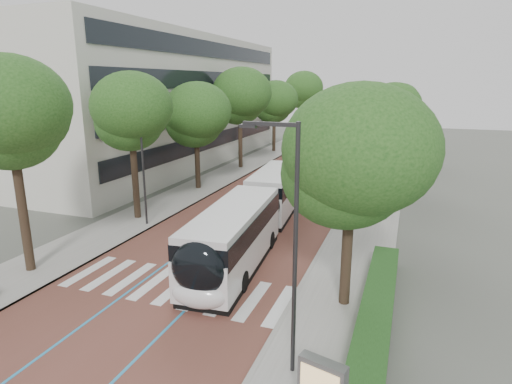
# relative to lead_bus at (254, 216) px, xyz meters

# --- Properties ---
(ground) EXTENTS (160.00, 160.00, 0.00)m
(ground) POSITION_rel_lead_bus_xyz_m (-1.59, -7.61, -1.63)
(ground) COLOR #51544C
(ground) RESTS_ON ground
(road) EXTENTS (11.00, 140.00, 0.02)m
(road) POSITION_rel_lead_bus_xyz_m (-1.59, 32.39, -1.62)
(road) COLOR brown
(road) RESTS_ON ground
(sidewalk_left) EXTENTS (4.00, 140.00, 0.12)m
(sidewalk_left) POSITION_rel_lead_bus_xyz_m (-9.09, 32.39, -1.57)
(sidewalk_left) COLOR gray
(sidewalk_left) RESTS_ON ground
(sidewalk_right) EXTENTS (4.00, 140.00, 0.12)m
(sidewalk_right) POSITION_rel_lead_bus_xyz_m (5.91, 32.39, -1.57)
(sidewalk_right) COLOR gray
(sidewalk_right) RESTS_ON ground
(kerb_left) EXTENTS (0.20, 140.00, 0.14)m
(kerb_left) POSITION_rel_lead_bus_xyz_m (-7.19, 32.39, -1.57)
(kerb_left) COLOR gray
(kerb_left) RESTS_ON ground
(kerb_right) EXTENTS (0.20, 140.00, 0.14)m
(kerb_right) POSITION_rel_lead_bus_xyz_m (4.01, 32.39, -1.57)
(kerb_right) COLOR gray
(kerb_right) RESTS_ON ground
(zebra_crossing) EXTENTS (10.55, 3.60, 0.01)m
(zebra_crossing) POSITION_rel_lead_bus_xyz_m (-1.39, -6.61, -1.60)
(zebra_crossing) COLOR silver
(zebra_crossing) RESTS_ON ground
(lane_line_left) EXTENTS (0.12, 126.00, 0.01)m
(lane_line_left) POSITION_rel_lead_bus_xyz_m (-3.19, 32.39, -1.60)
(lane_line_left) COLOR #2687BE
(lane_line_left) RESTS_ON road
(lane_line_right) EXTENTS (0.12, 126.00, 0.01)m
(lane_line_right) POSITION_rel_lead_bus_xyz_m (0.01, 32.39, -1.60)
(lane_line_right) COLOR #2687BE
(lane_line_right) RESTS_ON road
(office_building) EXTENTS (18.11, 40.00, 14.00)m
(office_building) POSITION_rel_lead_bus_xyz_m (-21.07, 20.39, 5.37)
(office_building) COLOR #BBB9AD
(office_building) RESTS_ON ground
(hedge) EXTENTS (1.20, 14.00, 0.80)m
(hedge) POSITION_rel_lead_bus_xyz_m (7.51, -7.61, -1.11)
(hedge) COLOR #1C4317
(hedge) RESTS_ON sidewalk_right
(streetlight_near) EXTENTS (1.82, 0.20, 8.00)m
(streetlight_near) POSITION_rel_lead_bus_xyz_m (5.02, -10.61, 3.19)
(streetlight_near) COLOR #28282A
(streetlight_near) RESTS_ON sidewalk_right
(streetlight_far) EXTENTS (1.82, 0.20, 8.00)m
(streetlight_far) POSITION_rel_lead_bus_xyz_m (5.02, 14.39, 3.19)
(streetlight_far) COLOR #28282A
(streetlight_far) RESTS_ON sidewalk_right
(lamp_post_left) EXTENTS (0.14, 0.14, 8.00)m
(lamp_post_left) POSITION_rel_lead_bus_xyz_m (-7.69, 0.39, 2.49)
(lamp_post_left) COLOR #28282A
(lamp_post_left) RESTS_ON sidewalk_left
(trees_left) EXTENTS (6.26, 60.79, 10.28)m
(trees_left) POSITION_rel_lead_bus_xyz_m (-9.09, 20.37, 5.42)
(trees_left) COLOR black
(trees_left) RESTS_ON ground
(trees_right) EXTENTS (5.98, 47.39, 8.63)m
(trees_right) POSITION_rel_lead_bus_xyz_m (6.11, 10.40, 4.43)
(trees_right) COLOR black
(trees_right) RESTS_ON ground
(lead_bus) EXTENTS (4.01, 18.54, 3.20)m
(lead_bus) POSITION_rel_lead_bus_xyz_m (0.00, 0.00, 0.00)
(lead_bus) COLOR black
(lead_bus) RESTS_ON ground
(bus_queued_0) EXTENTS (2.64, 12.42, 3.20)m
(bus_queued_0) POSITION_rel_lead_bus_xyz_m (0.65, 15.68, -0.00)
(bus_queued_0) COLOR silver
(bus_queued_0) RESTS_ON ground
(bus_queued_1) EXTENTS (2.85, 12.46, 3.20)m
(bus_queued_1) POSITION_rel_lead_bus_xyz_m (0.98, 28.47, -0.00)
(bus_queued_1) COLOR silver
(bus_queued_1) RESTS_ON ground
(bus_queued_2) EXTENTS (2.60, 12.41, 3.20)m
(bus_queued_2) POSITION_rel_lead_bus_xyz_m (0.69, 42.50, -0.00)
(bus_queued_2) COLOR silver
(bus_queued_2) RESTS_ON ground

